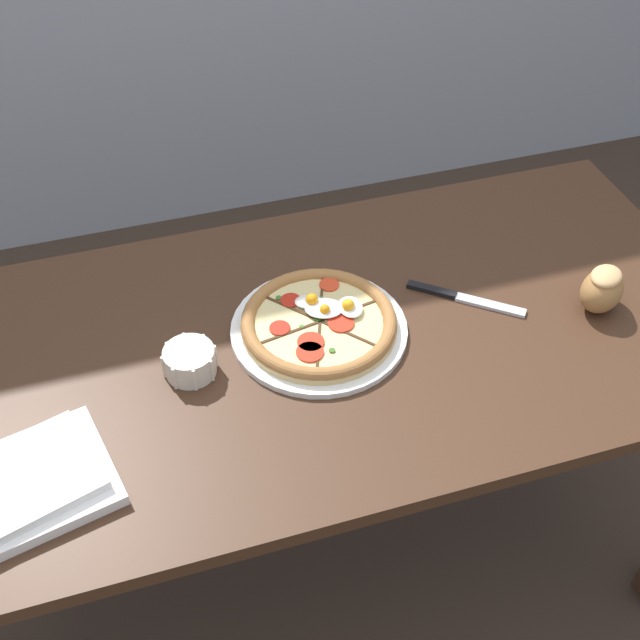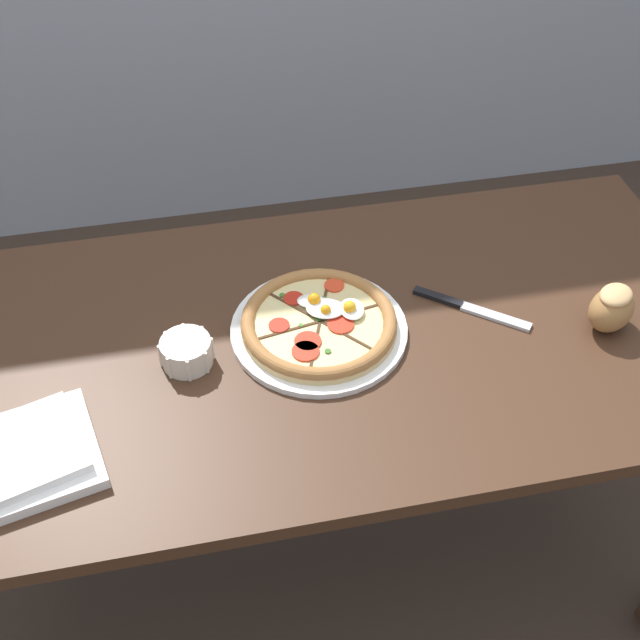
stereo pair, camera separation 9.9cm
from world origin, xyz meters
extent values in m
plane|color=#3D2D23|center=(0.00, 0.00, 0.00)|extent=(12.00, 12.00, 0.00)
cube|color=#422819|center=(0.00, 0.00, 0.74)|extent=(1.52, 0.74, 0.03)
cube|color=#422819|center=(0.71, 0.32, 0.36)|extent=(0.06, 0.06, 0.72)
cylinder|color=white|center=(0.00, 0.01, 0.76)|extent=(0.32, 0.32, 0.01)
cylinder|color=#DBB775|center=(0.00, 0.01, 0.77)|extent=(0.28, 0.28, 0.01)
cylinder|color=#E0CC84|center=(0.00, 0.01, 0.78)|extent=(0.24, 0.24, 0.00)
torus|color=#A36B38|center=(0.00, 0.01, 0.78)|extent=(0.28, 0.28, 0.03)
cube|color=#472D19|center=(0.02, 0.07, 0.78)|extent=(0.04, 0.11, 0.00)
cube|color=#472D19|center=(-0.04, 0.06, 0.78)|extent=(0.08, 0.09, 0.00)
cube|color=#472D19|center=(-0.06, 0.00, 0.78)|extent=(0.12, 0.03, 0.00)
cube|color=#472D19|center=(-0.02, -0.04, 0.78)|extent=(0.04, 0.11, 0.00)
cube|color=#472D19|center=(0.04, -0.03, 0.78)|extent=(0.08, 0.09, 0.00)
cube|color=#472D19|center=(0.06, 0.02, 0.78)|extent=(0.12, 0.03, 0.00)
cylinder|color=red|center=(-0.03, 0.08, 0.78)|extent=(0.04, 0.04, 0.00)
cylinder|color=red|center=(0.05, 0.10, 0.78)|extent=(0.04, 0.04, 0.00)
cylinder|color=red|center=(0.04, -0.01, 0.78)|extent=(0.05, 0.05, 0.00)
cylinder|color=red|center=(-0.03, -0.03, 0.78)|extent=(0.05, 0.05, 0.00)
cylinder|color=red|center=(-0.04, -0.06, 0.78)|extent=(0.05, 0.05, 0.00)
cylinder|color=red|center=(-0.07, 0.01, 0.78)|extent=(0.04, 0.04, 0.00)
ellipsoid|color=white|center=(0.02, 0.04, 0.79)|extent=(0.08, 0.07, 0.01)
sphere|color=orange|center=(0.01, 0.03, 0.80)|extent=(0.02, 0.02, 0.02)
ellipsoid|color=white|center=(-0.01, 0.06, 0.79)|extent=(0.06, 0.05, 0.01)
sphere|color=orange|center=(0.00, 0.06, 0.80)|extent=(0.02, 0.02, 0.02)
ellipsoid|color=white|center=(0.06, 0.02, 0.79)|extent=(0.05, 0.06, 0.01)
sphere|color=#F4AD1E|center=(0.06, 0.02, 0.80)|extent=(0.02, 0.02, 0.02)
cylinder|color=#477A2D|center=(0.02, 0.07, 0.78)|extent=(0.01, 0.01, 0.00)
cylinder|color=#2D5B1E|center=(-0.02, 0.07, 0.78)|extent=(0.01, 0.01, 0.00)
cylinder|color=#477A2D|center=(-0.03, 0.01, 0.78)|extent=(0.01, 0.01, 0.00)
cylinder|color=#477A2D|center=(-0.04, 0.07, 0.78)|extent=(0.01, 0.01, 0.00)
cylinder|color=#386B23|center=(-0.05, 0.09, 0.78)|extent=(0.01, 0.01, 0.00)
cylinder|color=#2D5B1E|center=(0.00, 0.02, 0.78)|extent=(0.02, 0.02, 0.00)
cylinder|color=#386B23|center=(0.00, -0.06, 0.78)|extent=(0.01, 0.01, 0.00)
cylinder|color=#2D5B1E|center=(0.06, 0.00, 0.78)|extent=(0.01, 0.01, 0.00)
cylinder|color=silver|center=(-0.24, -0.01, 0.78)|extent=(0.09, 0.09, 0.05)
cylinder|color=gold|center=(-0.24, -0.01, 0.79)|extent=(0.07, 0.07, 0.03)
cylinder|color=silver|center=(-0.19, -0.01, 0.78)|extent=(0.01, 0.01, 0.05)
cylinder|color=silver|center=(-0.21, 0.02, 0.78)|extent=(0.01, 0.01, 0.05)
cylinder|color=silver|center=(-0.24, 0.03, 0.78)|extent=(0.01, 0.01, 0.05)
cylinder|color=silver|center=(-0.27, 0.02, 0.78)|extent=(0.01, 0.01, 0.05)
cylinder|color=silver|center=(-0.28, -0.01, 0.78)|extent=(0.01, 0.01, 0.05)
cylinder|color=silver|center=(-0.27, -0.05, 0.78)|extent=(0.01, 0.01, 0.05)
cylinder|color=silver|center=(-0.24, -0.06, 0.78)|extent=(0.01, 0.01, 0.05)
cylinder|color=silver|center=(-0.21, -0.05, 0.78)|extent=(0.01, 0.01, 0.05)
cube|color=white|center=(-0.51, -0.18, 0.76)|extent=(0.27, 0.24, 0.02)
cube|color=white|center=(-0.51, -0.18, 0.78)|extent=(0.23, 0.21, 0.02)
ellipsoid|color=#A3703D|center=(0.51, -0.08, 0.80)|extent=(0.12, 0.11, 0.08)
ellipsoid|color=tan|center=(0.51, -0.08, 0.83)|extent=(0.09, 0.08, 0.02)
cube|color=silver|center=(0.32, -0.02, 0.76)|extent=(0.12, 0.10, 0.01)
cube|color=black|center=(0.24, 0.05, 0.76)|extent=(0.08, 0.07, 0.01)
camera|label=1|loc=(-0.30, -0.96, 1.77)|focal=45.00mm
camera|label=2|loc=(-0.20, -0.99, 1.77)|focal=45.00mm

